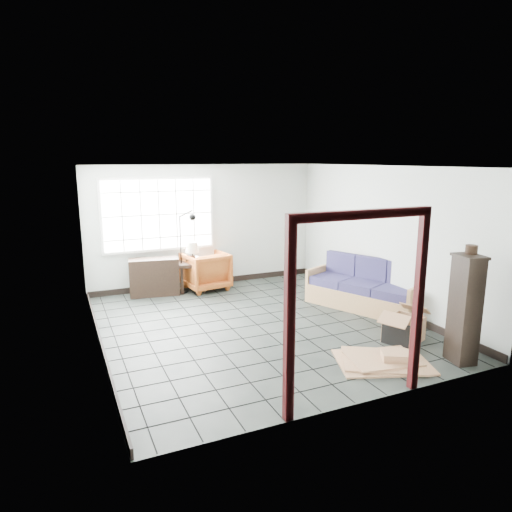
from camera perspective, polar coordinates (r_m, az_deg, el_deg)
name	(u,v)px	position (r m, az deg, el deg)	size (l,w,h in m)	color
ground	(257,325)	(7.70, 0.16, -8.59)	(5.50, 5.50, 0.00)	black
room_shell	(257,225)	(7.30, 0.08, 3.90)	(5.02, 5.52, 2.61)	#B8BFB7
window_panel	(159,215)	(9.54, -12.07, 5.09)	(2.32, 0.08, 1.52)	silver
doorway_trim	(360,286)	(5.05, 12.82, -3.63)	(1.80, 0.08, 2.20)	#370C0E
futon_sofa	(366,290)	(8.70, 13.54, -4.16)	(1.57, 2.23, 0.93)	#9C7446
armchair	(205,269)	(9.68, -6.34, -1.62)	(0.85, 0.80, 0.88)	maroon
side_table	(192,267)	(9.59, -7.95, -1.40)	(0.68, 0.68, 0.61)	black
table_lamp	(192,248)	(9.44, -7.97, 0.94)	(0.30, 0.30, 0.43)	black
projector	(193,259)	(9.59, -7.90, -0.43)	(0.30, 0.25, 0.10)	silver
floor_lamp	(187,249)	(9.41, -8.64, 0.87)	(0.45, 0.36, 1.71)	black
console_shelf	(154,277)	(9.44, -12.60, -2.57)	(1.02, 0.53, 0.76)	black
tall_shelf	(465,308)	(6.74, 24.64, -5.98)	(0.39, 0.46, 1.49)	black
pot	(471,249)	(6.64, 25.33, 0.74)	(0.17, 0.17, 0.12)	black
open_box	(404,329)	(7.34, 17.98, -8.72)	(1.00, 0.75, 0.51)	#A87251
cardboard_pile	(384,360)	(6.57, 15.76, -12.40)	(1.44, 1.23, 0.18)	#A87251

